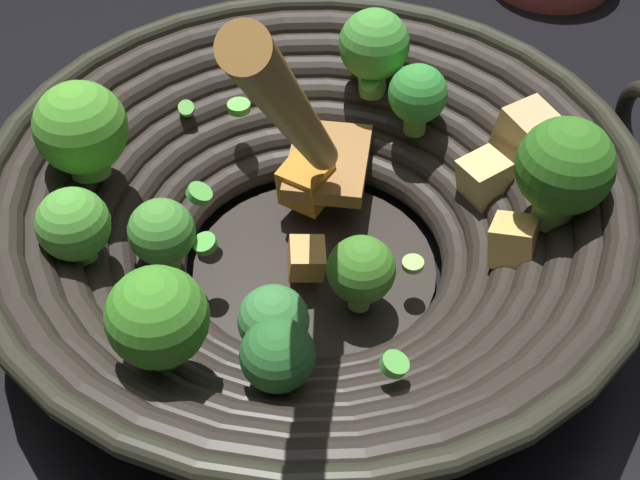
# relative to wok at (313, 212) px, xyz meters

# --- Properties ---
(ground_plane) EXTENTS (4.00, 4.00, 0.00)m
(ground_plane) POSITION_rel_wok_xyz_m (-0.00, 0.00, -0.06)
(ground_plane) COLOR black
(wok) EXTENTS (0.38, 0.42, 0.27)m
(wok) POSITION_rel_wok_xyz_m (0.00, 0.00, 0.00)
(wok) COLOR black
(wok) RESTS_ON ground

